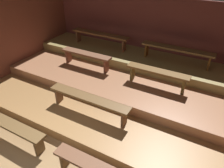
{
  "coord_description": "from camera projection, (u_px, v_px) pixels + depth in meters",
  "views": [
    {
      "loc": [
        2.32,
        -1.03,
        3.46
      ],
      "look_at": [
        0.12,
        2.97,
        0.56
      ],
      "focal_mm": 34.16,
      "sensor_mm": 36.0,
      "label": 1
    }
  ],
  "objects": [
    {
      "name": "bench_upper_right",
      "position": [
        177.0,
        50.0,
        5.9
      ],
      "size": [
        2.0,
        0.27,
        0.44
      ],
      "color": "brown",
      "rests_on": "platform_upper"
    },
    {
      "name": "wall_left",
      "position": [
        7.0,
        43.0,
        6.14
      ],
      "size": [
        0.06,
        5.99,
        2.34
      ],
      "primitive_type": "cube",
      "color": "brown",
      "rests_on": "ground"
    },
    {
      "name": "platform_upper",
      "position": [
        133.0,
        58.0,
        6.61
      ],
      "size": [
        6.26,
        1.28,
        0.24
      ],
      "primitive_type": "cube",
      "color": "#9F8B50",
      "rests_on": "platform_middle"
    },
    {
      "name": "bench_middle_right",
      "position": [
        157.0,
        73.0,
        5.32
      ],
      "size": [
        1.59,
        0.27,
        0.44
      ],
      "color": "brown",
      "rests_on": "platform_middle"
    },
    {
      "name": "bench_upper_left",
      "position": [
        100.0,
        35.0,
        6.92
      ],
      "size": [
        2.0,
        0.27,
        0.44
      ],
      "color": "brown",
      "rests_on": "platform_upper"
    },
    {
      "name": "bench_middle_left",
      "position": [
        86.0,
        56.0,
        6.2
      ],
      "size": [
        1.59,
        0.27,
        0.44
      ],
      "color": "brown",
      "rests_on": "platform_middle"
    },
    {
      "name": "platform_lower",
      "position": [
        112.0,
        92.0,
        5.87
      ],
      "size": [
        6.26,
        3.98,
        0.24
      ],
      "primitive_type": "cube",
      "color": "#A97A48",
      "rests_on": "ground"
    },
    {
      "name": "ground",
      "position": [
        101.0,
        109.0,
        5.5
      ],
      "size": [
        7.06,
        5.99,
        0.08
      ],
      "primitive_type": "cube",
      "color": "#A67F53"
    },
    {
      "name": "bench_lower_center",
      "position": [
        89.0,
        100.0,
        4.77
      ],
      "size": [
        2.02,
        0.27,
        0.44
      ],
      "color": "brown",
      "rests_on": "platform_lower"
    },
    {
      "name": "wall_back",
      "position": [
        143.0,
        34.0,
        6.79
      ],
      "size": [
        7.06,
        0.06,
        2.34
      ],
      "primitive_type": "cube",
      "color": "brown",
      "rests_on": "ground"
    },
    {
      "name": "platform_middle",
      "position": [
        123.0,
        75.0,
        6.2
      ],
      "size": [
        6.26,
        2.74,
        0.24
      ],
      "primitive_type": "cube",
      "color": "#B17753",
      "rests_on": "platform_lower"
    }
  ]
}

